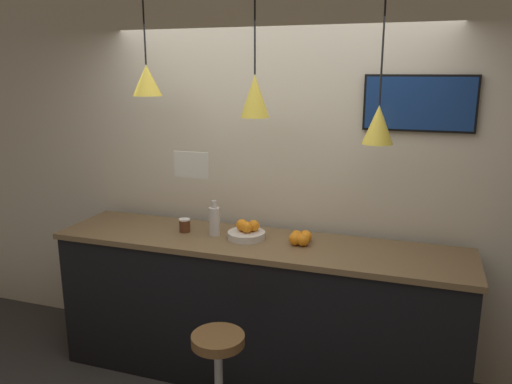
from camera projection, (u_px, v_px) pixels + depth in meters
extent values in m
cube|color=beige|center=(274.00, 172.00, 3.76)|extent=(8.00, 0.06, 2.90)
cube|color=black|center=(256.00, 312.00, 3.59)|extent=(2.85, 0.61, 1.00)
cube|color=brown|center=(256.00, 244.00, 3.47)|extent=(2.89, 0.65, 0.04)
cylinder|color=brown|center=(217.00, 340.00, 2.91)|extent=(0.31, 0.31, 0.06)
cylinder|color=beige|center=(246.00, 235.00, 3.50)|extent=(0.26, 0.26, 0.05)
sphere|color=orange|center=(254.00, 227.00, 3.50)|extent=(0.07, 0.07, 0.07)
sphere|color=orange|center=(254.00, 226.00, 3.50)|extent=(0.08, 0.08, 0.08)
sphere|color=orange|center=(245.00, 226.00, 3.49)|extent=(0.08, 0.08, 0.08)
sphere|color=orange|center=(247.00, 227.00, 3.47)|extent=(0.08, 0.08, 0.08)
sphere|color=orange|center=(242.00, 225.00, 3.51)|extent=(0.08, 0.08, 0.08)
sphere|color=orange|center=(306.00, 237.00, 3.43)|extent=(0.07, 0.07, 0.07)
sphere|color=orange|center=(297.00, 236.00, 3.44)|extent=(0.08, 0.08, 0.08)
sphere|color=orange|center=(300.00, 239.00, 3.40)|extent=(0.07, 0.07, 0.07)
sphere|color=orange|center=(306.00, 236.00, 3.45)|extent=(0.08, 0.08, 0.08)
sphere|color=orange|center=(303.00, 240.00, 3.35)|extent=(0.09, 0.09, 0.09)
sphere|color=orange|center=(295.00, 239.00, 3.37)|extent=(0.09, 0.09, 0.09)
cylinder|color=silver|center=(214.00, 221.00, 3.56)|extent=(0.08, 0.08, 0.20)
cylinder|color=silver|center=(214.00, 204.00, 3.53)|extent=(0.04, 0.04, 0.05)
cylinder|color=#562D19|center=(185.00, 226.00, 3.65)|extent=(0.08, 0.08, 0.09)
cylinder|color=white|center=(185.00, 220.00, 3.64)|extent=(0.08, 0.08, 0.01)
cylinder|color=black|center=(144.00, 21.00, 3.33)|extent=(0.01, 0.01, 0.57)
cone|color=yellow|center=(147.00, 80.00, 3.43)|extent=(0.20, 0.20, 0.21)
sphere|color=#F9EFCC|center=(147.00, 93.00, 3.45)|extent=(0.04, 0.04, 0.04)
cylinder|color=black|center=(255.00, 23.00, 3.10)|extent=(0.01, 0.01, 0.63)
cone|color=yellow|center=(255.00, 96.00, 3.20)|extent=(0.19, 0.19, 0.27)
sphere|color=#F9EFCC|center=(255.00, 114.00, 3.23)|extent=(0.04, 0.04, 0.04)
cylinder|color=black|center=(384.00, 34.00, 2.88)|extent=(0.01, 0.01, 0.80)
cone|color=yellow|center=(378.00, 125.00, 3.00)|extent=(0.19, 0.19, 0.23)
sphere|color=#F9EFCC|center=(377.00, 141.00, 3.02)|extent=(0.04, 0.04, 0.04)
cube|color=black|center=(419.00, 103.00, 3.28)|extent=(0.72, 0.04, 0.37)
cube|color=navy|center=(419.00, 104.00, 3.26)|extent=(0.69, 0.01, 0.34)
cube|color=silver|center=(191.00, 165.00, 3.22)|extent=(0.24, 0.01, 0.17)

